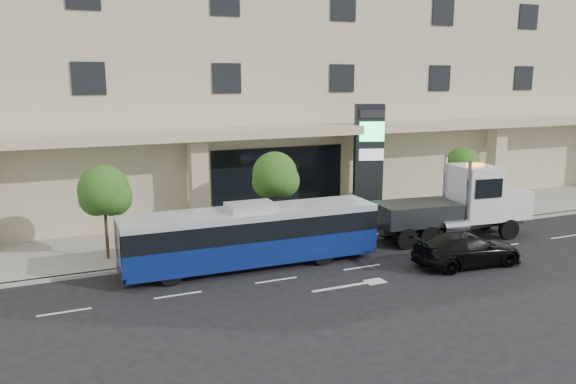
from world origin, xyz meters
name	(u,v)px	position (x,y,z in m)	size (l,w,h in m)	color
ground	(345,257)	(0.00, 0.00, 0.00)	(120.00, 120.00, 0.00)	black
sidewalk	(300,229)	(0.00, 5.00, 0.07)	(120.00, 6.00, 0.15)	gray
curb	(325,244)	(0.00, 2.00, 0.07)	(120.00, 0.30, 0.15)	gray
convention_center	(236,48)	(0.00, 15.42, 9.97)	(60.00, 17.60, 20.00)	#C0B590
tree_left	(105,193)	(-9.97, 3.59, 3.11)	(2.27, 2.20, 4.22)	#422B19
tree_mid	(275,177)	(-1.97, 3.59, 3.26)	(2.28, 2.20, 4.38)	#422B19
tree_right	(463,167)	(9.53, 3.59, 3.04)	(2.10, 2.00, 4.04)	#422B19
city_bus	(251,235)	(-4.34, 0.49, 1.43)	(11.12, 2.54, 2.81)	black
tow_truck	(459,205)	(6.83, 0.56, 1.71)	(9.20, 3.08, 4.16)	#2D3033
black_sedan	(467,249)	(4.35, -3.03, 0.71)	(2.00, 4.92, 1.43)	black
signage_pylon	(368,161)	(4.51, 5.59, 3.43)	(1.70, 1.02, 6.46)	black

